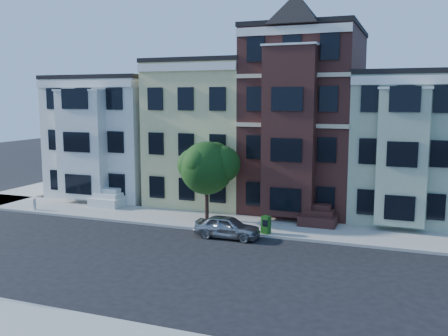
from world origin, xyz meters
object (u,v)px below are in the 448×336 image
at_px(parked_car, 227,227).
at_px(newspaper_box, 266,225).
at_px(fire_hydrant, 35,205).
at_px(street_tree, 207,172).

height_order(parked_car, newspaper_box, parked_car).
relative_size(newspaper_box, fire_hydrant, 1.56).
height_order(newspaper_box, fire_hydrant, newspaper_box).
xyz_separation_m(parked_car, newspaper_box, (1.90, 1.10, 0.02)).
relative_size(street_tree, fire_hydrant, 9.45).
distance_m(street_tree, fire_hydrant, 12.37).
bearing_deg(street_tree, newspaper_box, -23.06).
bearing_deg(fire_hydrant, newspaper_box, -0.66).
xyz_separation_m(street_tree, fire_hydrant, (-11.96, -1.67, -2.69)).
bearing_deg(fire_hydrant, street_tree, 7.93).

